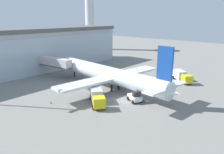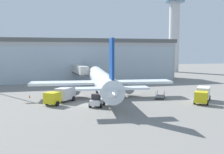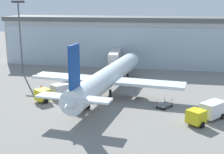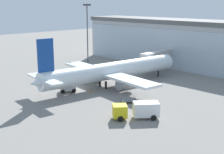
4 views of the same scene
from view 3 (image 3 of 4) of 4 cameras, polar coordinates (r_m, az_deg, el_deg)
The scene contains 11 objects.
ground at distance 53.37m, azimuth -6.04°, elevation -5.32°, with size 240.00×240.00×0.00m, color gray.
terminal_building at distance 87.98m, azimuth 1.82°, elevation 6.66°, with size 66.06×14.73×13.24m.
jet_bridge at distance 78.40m, azimuth 0.68°, elevation 3.96°, with size 3.90×14.77×5.47m.
apron_light_mast at distance 78.82m, azimuth -16.49°, elevation 8.12°, with size 3.20×0.40×17.49m.
airplane at distance 58.69m, azimuth -0.74°, elevation -0.03°, with size 29.14×38.23×11.52m.
catering_truck at distance 57.38m, azimuth -10.14°, elevation -2.57°, with size 6.11×7.18×2.65m.
fuel_truck at distance 48.35m, azimuth 17.06°, elevation -6.06°, with size 6.14×7.16×2.65m.
baggage_cart at distance 52.94m, azimuth 9.56°, elevation -5.02°, with size 2.80×3.22×1.50m.
pushback_tug at distance 51.16m, azimuth -6.12°, elevation -5.01°, with size 3.27×3.68×2.30m.
safety_cone_nose at distance 53.71m, azimuth -1.54°, elevation -4.81°, with size 0.36×0.36×0.55m, color orange.
safety_cone_wingtip at distance 66.14m, azimuth -12.84°, elevation -1.61°, with size 0.36×0.36×0.55m, color orange.
Camera 3 is at (16.51, -47.74, 17.23)m, focal length 50.00 mm.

